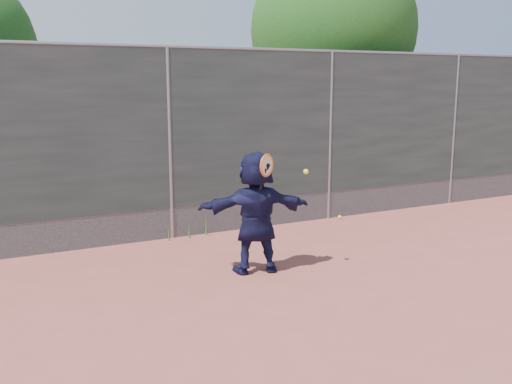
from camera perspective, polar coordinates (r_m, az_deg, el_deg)
name	(u,v)px	position (r m, az deg, el deg)	size (l,w,h in m)	color
ground	(276,316)	(6.27, 2.02, -12.28)	(80.00, 80.00, 0.00)	#9E4C42
player	(256,212)	(7.42, 0.00, -2.03)	(1.49, 0.48, 1.61)	#131435
ball_ground	(340,217)	(10.57, 8.37, -2.50)	(0.07, 0.07, 0.07)	#ECFB37
fence	(169,140)	(9.03, -8.65, 5.18)	(20.00, 0.06, 3.03)	#38423D
swing_action	(270,167)	(7.18, 1.46, 2.47)	(0.71, 0.18, 0.51)	orange
tree_right	(339,35)	(13.17, 8.25, 15.29)	(3.78, 3.60, 5.39)	#382314
weed_clump	(192,229)	(9.28, -6.44, -3.72)	(0.68, 0.07, 0.30)	#387226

